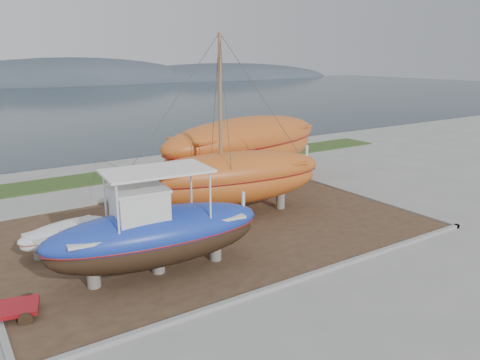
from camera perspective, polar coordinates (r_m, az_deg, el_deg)
ground at (r=18.08m, az=3.18°, el=-9.54°), size 140.00×140.00×0.00m
dirt_patch at (r=21.15m, az=-3.36°, el=-5.72°), size 18.00×12.00×0.06m
curb_frame at (r=21.14m, az=-3.36°, el=-5.61°), size 18.60×12.60×0.15m
grass_strip at (r=31.20m, az=-14.13°, el=0.68°), size 44.00×3.00×0.08m
sea at (r=84.04m, az=-27.07°, el=8.23°), size 260.00×100.00×0.04m
blue_caique at (r=16.39m, az=-10.16°, el=-5.14°), size 7.91×3.08×3.72m
white_dinghy at (r=19.73m, az=-20.59°, el=-6.46°), size 3.91×2.34×1.10m
orange_sailboat at (r=21.50m, az=-1.21°, el=6.28°), size 9.73×4.29×8.38m
orange_bare_hull at (r=27.47m, az=0.63°, el=3.42°), size 12.28×5.74×3.87m
red_trailer at (r=15.80m, az=-26.56°, el=-14.29°), size 2.88×1.91×0.37m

